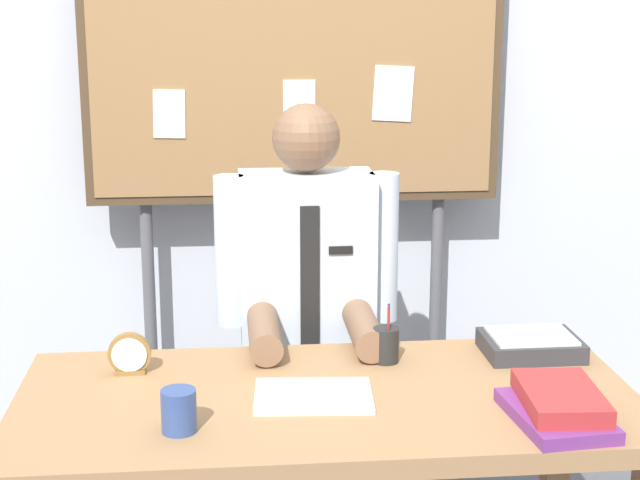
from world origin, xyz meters
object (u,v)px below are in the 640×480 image
Objects in this scene: book_stack at (558,406)px; desk_clock at (130,355)px; coffee_mug at (179,411)px; desk at (327,431)px; open_notebook at (313,396)px; pen_holder at (386,345)px; person at (307,349)px; paper_tray at (531,345)px; bulletin_board at (294,34)px.

book_stack is 1.09m from desk_clock.
book_stack is at bearing -1.60° from coffee_mug.
desk is 0.42m from coffee_mug.
pen_holder is (0.22, 0.23, 0.04)m from open_notebook.
open_notebook is (-0.55, 0.18, -0.03)m from book_stack.
desk_clock reaches higher than open_notebook.
open_notebook is (-0.04, -0.60, 0.10)m from person.
pen_holder is at bearing 36.10° from coffee_mug.
desk_clock is at bearing -177.93° from paper_tray.
book_stack is 2.83× the size of desk_clock.
pen_holder is 0.62× the size of paper_tray.
desk is 1.09× the size of person.
book_stack is 0.53m from pen_holder.
bulletin_board is 13.84× the size of pen_holder.
desk_clock is 1.12× the size of coffee_mug.
bulletin_board is 7.71× the size of open_notebook.
book_stack is 1.09× the size of open_notebook.
desk_clock is at bearing 158.80° from book_stack.
bulletin_board is at bearing 90.00° from person.
coffee_mug is (-0.87, 0.02, 0.01)m from book_stack.
desk is 1.43m from bulletin_board.
person is 4.48× the size of book_stack.
pen_holder is (0.18, -0.37, 0.14)m from person.
desk is at bearing -90.00° from bulletin_board.
person is 1.06m from bulletin_board.
person is 0.61m from open_notebook.
person is 0.95m from book_stack.
open_notebook is 0.67m from paper_tray.
desk is 0.58m from person.
open_notebook is 0.51m from desk_clock.
person reaches higher than open_notebook.
desk_clock is at bearing 159.19° from desk.
bulletin_board is 1.53m from coffee_mug.
pen_holder reaches higher than desk_clock.
bulletin_board is (0.00, 0.50, 0.93)m from person.
pen_holder is (0.18, -0.87, -0.79)m from bulletin_board.
open_notebook is at bearing -91.86° from bulletin_board.
desk_clock reaches higher than coffee_mug.
desk is 5.91× the size of paper_tray.
coffee_mug is at bearing -143.90° from pen_holder.
bulletin_board reaches higher than open_notebook.
coffee_mug reaches higher than paper_tray.
pen_holder is (0.53, 0.39, -0.00)m from coffee_mug.
open_notebook is 0.36m from coffee_mug.
desk is at bearing -158.80° from paper_tray.
book_stack is at bearing -51.05° from pen_holder.
book_stack is (0.52, -0.20, 0.13)m from desk.
open_notebook is at bearing -158.31° from paper_tray.
coffee_mug is at bearing -105.68° from bulletin_board.
coffee_mug reaches higher than book_stack.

